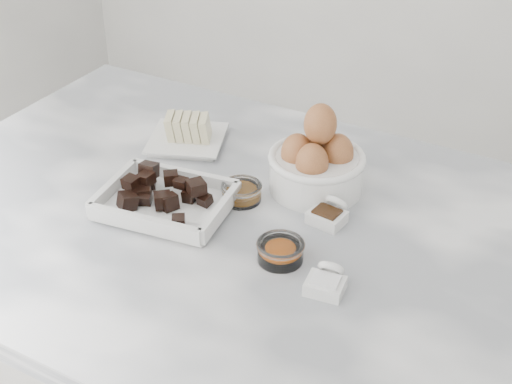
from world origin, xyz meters
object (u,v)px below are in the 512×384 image
sugar_ramekin (299,167)px  butter_plate (186,133)px  vanilla_spoon (329,213)px  honey_bowl (242,192)px  zest_bowl (281,250)px  egg_bowl (317,162)px  salt_spoon (327,281)px  chocolate_dish (165,198)px

sugar_ramekin → butter_plate: bearing=176.2°
vanilla_spoon → honey_bowl: bearing=-174.2°
honey_bowl → sugar_ramekin: bearing=60.9°
zest_bowl → vanilla_spoon: size_ratio=1.01×
butter_plate → zest_bowl: 0.40m
egg_bowl → salt_spoon: egg_bowl is taller
honey_bowl → salt_spoon: 0.26m
honey_bowl → salt_spoon: size_ratio=1.00×
butter_plate → honey_bowl: bearing=-31.7°
zest_bowl → vanilla_spoon: 0.13m
honey_bowl → salt_spoon: bearing=-32.4°
sugar_ramekin → honey_bowl: 0.12m
chocolate_dish → sugar_ramekin: chocolate_dish is taller
zest_bowl → salt_spoon: salt_spoon is taller
butter_plate → egg_bowl: (0.29, -0.02, 0.03)m
sugar_ramekin → salt_spoon: sugar_ramekin is taller
honey_bowl → butter_plate: bearing=148.3°
sugar_ramekin → zest_bowl: bearing=-70.7°
butter_plate → honey_bowl: (0.19, -0.12, -0.01)m
egg_bowl → chocolate_dish: bearing=-136.6°
egg_bowl → salt_spoon: 0.27m
honey_bowl → vanilla_spoon: vanilla_spoon is taller
chocolate_dish → butter_plate: butter_plate is taller
honey_bowl → salt_spoon: (0.22, -0.14, -0.00)m
egg_bowl → zest_bowl: bearing=-79.6°
salt_spoon → zest_bowl: bearing=162.7°
salt_spoon → vanilla_spoon: bearing=112.7°
vanilla_spoon → zest_bowl: bearing=-100.1°
egg_bowl → zest_bowl: size_ratio=2.28×
chocolate_dish → egg_bowl: 0.27m
vanilla_spoon → salt_spoon: size_ratio=1.04×
egg_bowl → honey_bowl: (-0.10, -0.10, -0.04)m
butter_plate → egg_bowl: egg_bowl is taller
butter_plate → zest_bowl: butter_plate is taller
egg_bowl → zest_bowl: (0.04, -0.21, -0.04)m
sugar_ramekin → vanilla_spoon: size_ratio=1.13×
egg_bowl → sugar_ramekin: bearing=169.0°
sugar_ramekin → honey_bowl: sugar_ramekin is taller
honey_bowl → zest_bowl: 0.18m
butter_plate → chocolate_dish: bearing=-64.9°
chocolate_dish → egg_bowl: egg_bowl is taller
salt_spoon → chocolate_dish: bearing=170.2°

